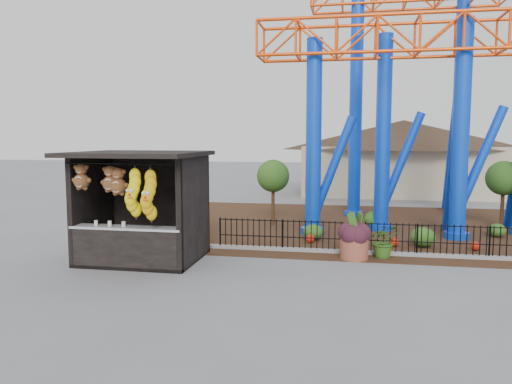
% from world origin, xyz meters
% --- Properties ---
extents(ground, '(120.00, 120.00, 0.00)m').
position_xyz_m(ground, '(0.00, 0.00, 0.00)').
color(ground, slate).
rests_on(ground, ground).
extents(mulch_bed, '(18.00, 12.00, 0.02)m').
position_xyz_m(mulch_bed, '(4.00, 8.00, 0.01)').
color(mulch_bed, '#331E11').
rests_on(mulch_bed, ground).
extents(curb, '(18.00, 0.18, 0.12)m').
position_xyz_m(curb, '(4.00, 3.00, 0.06)').
color(curb, gray).
rests_on(curb, ground).
extents(prize_booth, '(3.50, 3.40, 3.12)m').
position_xyz_m(prize_booth, '(-3.00, 0.91, 1.52)').
color(prize_booth, black).
rests_on(prize_booth, ground).
extents(picket_fence, '(12.20, 0.06, 1.00)m').
position_xyz_m(picket_fence, '(4.90, 3.00, 0.50)').
color(picket_fence, black).
rests_on(picket_fence, ground).
extents(roller_coaster, '(11.00, 6.37, 10.82)m').
position_xyz_m(roller_coaster, '(5.12, 8.23, 6.44)').
color(roller_coaster, blue).
rests_on(roller_coaster, ground).
extents(terracotta_planter, '(0.98, 0.98, 0.65)m').
position_xyz_m(terracotta_planter, '(2.97, 2.37, 0.33)').
color(terracotta_planter, brown).
rests_on(terracotta_planter, ground).
extents(planter_foliage, '(0.70, 0.70, 0.64)m').
position_xyz_m(planter_foliage, '(2.97, 2.37, 0.97)').
color(planter_foliage, '#33141E').
rests_on(planter_foliage, terracotta_planter).
extents(potted_plant, '(0.93, 0.82, 1.01)m').
position_xyz_m(potted_plant, '(3.83, 2.70, 0.50)').
color(potted_plant, '#225819').
rests_on(potted_plant, ground).
extents(landscaping, '(7.93, 4.50, 0.67)m').
position_xyz_m(landscaping, '(4.79, 5.79, 0.30)').
color(landscaping, '#2B5318').
rests_on(landscaping, mulch_bed).
extents(pavilion, '(15.00, 15.00, 4.80)m').
position_xyz_m(pavilion, '(6.00, 20.00, 3.07)').
color(pavilion, '#BFAD8C').
rests_on(pavilion, ground).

